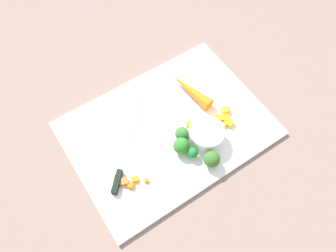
% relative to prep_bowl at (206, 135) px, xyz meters
% --- Properties ---
extents(ground_plane, '(4.00, 4.00, 0.00)m').
position_rel_prep_bowl_xyz_m(ground_plane, '(-0.06, 0.08, -0.04)').
color(ground_plane, gray).
extents(cutting_board, '(0.52, 0.38, 0.01)m').
position_rel_prep_bowl_xyz_m(cutting_board, '(-0.06, 0.08, -0.03)').
color(cutting_board, white).
rests_on(cutting_board, ground_plane).
extents(prep_bowl, '(0.09, 0.09, 0.05)m').
position_rel_prep_bowl_xyz_m(prep_bowl, '(0.00, 0.00, 0.00)').
color(prep_bowl, white).
rests_on(prep_bowl, cutting_board).
extents(chef_knife, '(0.26, 0.27, 0.02)m').
position_rel_prep_bowl_xyz_m(chef_knife, '(-0.19, 0.09, -0.02)').
color(chef_knife, silver).
rests_on(chef_knife, cutting_board).
extents(whole_carrot, '(0.06, 0.15, 0.04)m').
position_rel_prep_bowl_xyz_m(whole_carrot, '(0.05, 0.14, -0.01)').
color(whole_carrot, orange).
rests_on(whole_carrot, cutting_board).
extents(carrot_dice_0, '(0.01, 0.01, 0.01)m').
position_rel_prep_bowl_xyz_m(carrot_dice_0, '(-0.19, -0.01, -0.02)').
color(carrot_dice_0, orange).
rests_on(carrot_dice_0, cutting_board).
extents(carrot_dice_1, '(0.02, 0.02, 0.01)m').
position_rel_prep_bowl_xyz_m(carrot_dice_1, '(-0.21, 0.00, -0.02)').
color(carrot_dice_1, orange).
rests_on(carrot_dice_1, cutting_board).
extents(carrot_dice_2, '(0.02, 0.02, 0.01)m').
position_rel_prep_bowl_xyz_m(carrot_dice_2, '(-0.23, -0.00, -0.02)').
color(carrot_dice_2, orange).
rests_on(carrot_dice_2, cutting_board).
extents(carrot_dice_3, '(0.02, 0.02, 0.01)m').
position_rel_prep_bowl_xyz_m(carrot_dice_3, '(-0.25, 0.02, -0.02)').
color(carrot_dice_3, orange).
rests_on(carrot_dice_3, cutting_board).
extents(carrot_dice_4, '(0.02, 0.02, 0.01)m').
position_rel_prep_bowl_xyz_m(carrot_dice_4, '(-0.24, 0.01, -0.02)').
color(carrot_dice_4, orange).
rests_on(carrot_dice_4, cutting_board).
extents(carrot_dice_5, '(0.02, 0.02, 0.02)m').
position_rel_prep_bowl_xyz_m(carrot_dice_5, '(-0.25, 0.03, -0.02)').
color(carrot_dice_5, orange).
rests_on(carrot_dice_5, cutting_board).
extents(pepper_dice_0, '(0.03, 0.03, 0.02)m').
position_rel_prep_bowl_xyz_m(pepper_dice_0, '(0.08, 0.02, -0.02)').
color(pepper_dice_0, yellow).
rests_on(pepper_dice_0, cutting_board).
extents(pepper_dice_1, '(0.02, 0.03, 0.02)m').
position_rel_prep_bowl_xyz_m(pepper_dice_1, '(0.05, 0.03, -0.01)').
color(pepper_dice_1, yellow).
rests_on(pepper_dice_1, cutting_board).
extents(pepper_dice_2, '(0.03, 0.03, 0.02)m').
position_rel_prep_bowl_xyz_m(pepper_dice_2, '(0.10, 0.04, -0.02)').
color(pepper_dice_2, yellow).
rests_on(pepper_dice_2, cutting_board).
extents(pepper_dice_3, '(0.03, 0.03, 0.02)m').
position_rel_prep_bowl_xyz_m(pepper_dice_3, '(0.08, 0.00, -0.02)').
color(pepper_dice_3, yellow).
rests_on(pepper_dice_3, cutting_board).
extents(pepper_dice_4, '(0.02, 0.02, 0.01)m').
position_rel_prep_bowl_xyz_m(pepper_dice_4, '(-0.01, 0.06, -0.02)').
color(pepper_dice_4, yellow).
rests_on(pepper_dice_4, cutting_board).
extents(pepper_dice_5, '(0.02, 0.02, 0.01)m').
position_rel_prep_bowl_xyz_m(pepper_dice_5, '(0.06, 0.01, -0.02)').
color(pepper_dice_5, yellow).
rests_on(pepper_dice_5, cutting_board).
extents(pepper_dice_6, '(0.02, 0.02, 0.01)m').
position_rel_prep_bowl_xyz_m(pepper_dice_6, '(0.06, 0.03, -0.02)').
color(pepper_dice_6, yellow).
rests_on(pepper_dice_6, cutting_board).
extents(broccoli_floret_0, '(0.04, 0.04, 0.05)m').
position_rel_prep_bowl_xyz_m(broccoli_floret_0, '(-0.07, 0.01, 0.00)').
color(broccoli_floret_0, '#98AE5B').
rests_on(broccoli_floret_0, cutting_board).
extents(broccoli_floret_1, '(0.03, 0.03, 0.04)m').
position_rel_prep_bowl_xyz_m(broccoli_floret_1, '(-0.06, -0.02, -0.00)').
color(broccoli_floret_1, '#91C264').
rests_on(broccoli_floret_1, cutting_board).
extents(broccoli_floret_2, '(0.04, 0.04, 0.04)m').
position_rel_prep_bowl_xyz_m(broccoli_floret_2, '(-0.05, 0.04, -0.00)').
color(broccoli_floret_2, '#84BC54').
rests_on(broccoli_floret_2, cutting_board).
extents(broccoli_floret_3, '(0.04, 0.04, 0.05)m').
position_rel_prep_bowl_xyz_m(broccoli_floret_3, '(-0.03, -0.06, 0.00)').
color(broccoli_floret_3, '#81B95F').
rests_on(broccoli_floret_3, cutting_board).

